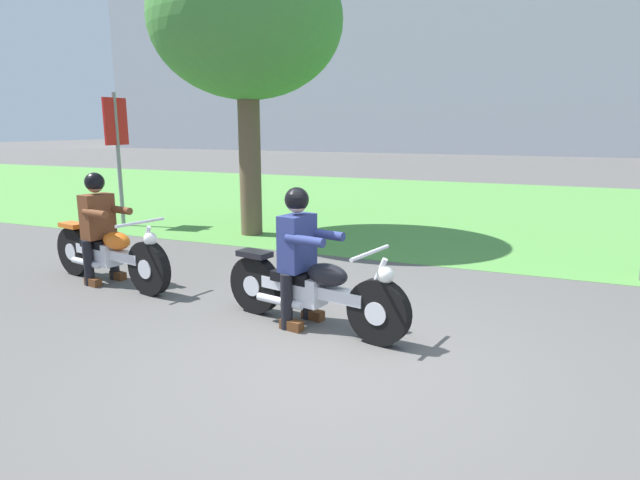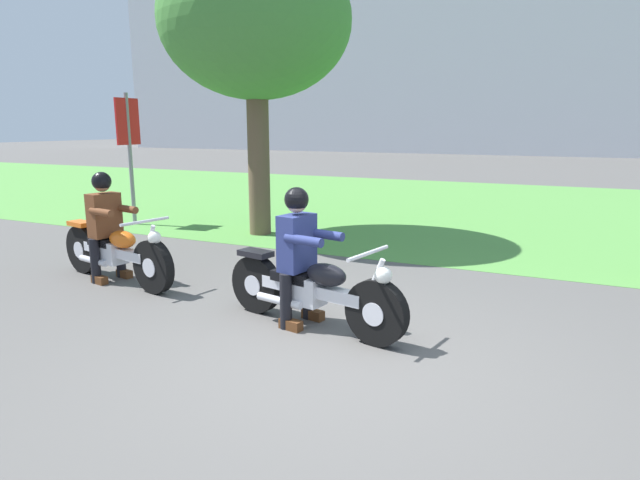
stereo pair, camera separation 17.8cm
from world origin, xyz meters
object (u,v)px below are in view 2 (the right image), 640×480
Objects in this scene: motorcycle_lead at (312,290)px; tree_roadside at (255,23)px; sign_banner at (129,138)px; motorcycle_follow at (116,252)px; rider_lead at (298,246)px; rider_follow at (105,218)px.

tree_roadside is (-2.93, 3.85, 3.32)m from motorcycle_lead.
sign_banner is at bearing 159.74° from motorcycle_lead.
motorcycle_lead is at bearing 4.87° from motorcycle_follow.
rider_follow is (-2.95, 0.36, 0.01)m from rider_lead.
motorcycle_follow is 4.50m from sign_banner.
rider_lead is at bearing 5.21° from motorcycle_follow.
rider_lead is at bearing 179.14° from motorcycle_lead.
motorcycle_lead is at bearing -52.73° from tree_roadside.
rider_lead is at bearing -54.04° from tree_roadside.
rider_follow is at bearing -50.50° from sign_banner.
tree_roadside reaches higher than sign_banner.
rider_lead is at bearing 4.87° from rider_follow.
rider_follow is 0.54× the size of sign_banner.
sign_banner is (-5.77, 3.61, 1.34)m from motorcycle_lead.
tree_roadside reaches higher than motorcycle_follow.
motorcycle_lead is 5.87m from tree_roadside.
sign_banner is at bearing 159.26° from rider_lead.
rider_follow reaches higher than rider_lead.
motorcycle_follow is at bearing -0.81° from rider_follow.
motorcycle_follow is at bearing -175.13° from motorcycle_lead.
tree_roadside is at bearing 137.76° from rider_lead.
motorcycle_follow is 0.46m from rider_follow.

